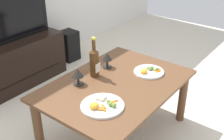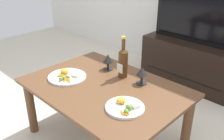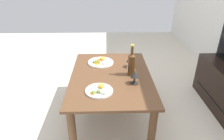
{
  "view_description": "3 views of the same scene",
  "coord_description": "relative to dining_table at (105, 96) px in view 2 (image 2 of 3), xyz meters",
  "views": [
    {
      "loc": [
        -1.51,
        -1.12,
        1.61
      ],
      "look_at": [
        0.03,
        0.06,
        0.58
      ],
      "focal_mm": 45.28,
      "sensor_mm": 36.0,
      "label": 1
    },
    {
      "loc": [
        1.16,
        -1.1,
        1.39
      ],
      "look_at": [
        0.01,
        0.07,
        0.61
      ],
      "focal_mm": 39.97,
      "sensor_mm": 36.0,
      "label": 2
    },
    {
      "loc": [
        1.82,
        -0.04,
        1.49
      ],
      "look_at": [
        0.01,
        0.01,
        0.57
      ],
      "focal_mm": 32.19,
      "sensor_mm": 36.0,
      "label": 3
    }
  ],
  "objects": [
    {
      "name": "tv_stand",
      "position": [
        -0.0,
        1.37,
        -0.17
      ],
      "size": [
        1.11,
        0.42,
        0.5
      ],
      "color": "black",
      "rests_on": "ground_plane"
    },
    {
      "name": "tv_screen",
      "position": [
        -0.0,
        1.37,
        0.36
      ],
      "size": [
        1.0,
        0.05,
        0.56
      ],
      "color": "black",
      "rests_on": "tv_stand"
    },
    {
      "name": "goblet_left",
      "position": [
        -0.19,
        0.22,
        0.17
      ],
      "size": [
        0.09,
        0.09,
        0.13
      ],
      "color": "black",
      "rests_on": "dining_table"
    },
    {
      "name": "dinner_plate_left",
      "position": [
        -0.3,
        -0.11,
        0.09
      ],
      "size": [
        0.3,
        0.3,
        0.05
      ],
      "color": "white",
      "rests_on": "dining_table"
    },
    {
      "name": "goblet_right",
      "position": [
        0.17,
        0.22,
        0.17
      ],
      "size": [
        0.08,
        0.08,
        0.13
      ],
      "color": "black",
      "rests_on": "dining_table"
    },
    {
      "name": "dining_table",
      "position": [
        0.0,
        0.0,
        0.0
      ],
      "size": [
        1.16,
        0.82,
        0.5
      ],
      "color": "brown",
      "rests_on": "ground_plane"
    },
    {
      "name": "dinner_plate_right",
      "position": [
        0.3,
        -0.11,
        0.09
      ],
      "size": [
        0.25,
        0.25,
        0.05
      ],
      "color": "white",
      "rests_on": "dining_table"
    },
    {
      "name": "ground_plane",
      "position": [
        0.0,
        0.0,
        -0.42
      ],
      "size": [
        6.4,
        6.4,
        0.0
      ],
      "primitive_type": "plane",
      "color": "beige"
    },
    {
      "name": "wine_bottle",
      "position": [
        -0.01,
        0.21,
        0.21
      ],
      "size": [
        0.07,
        0.08,
        0.33
      ],
      "color": "#4C2D14",
      "rests_on": "dining_table"
    }
  ]
}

